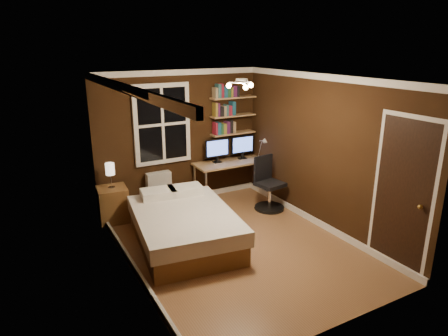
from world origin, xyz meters
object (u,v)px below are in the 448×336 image
monitor_left (217,151)px  monitor_right (242,147)px  bedside_lamp (111,176)px  desk (233,164)px  office_chair (268,189)px  nightstand (113,204)px  desk_lamp (263,147)px  radiator (159,190)px  bed (184,227)px

monitor_left → monitor_right: bearing=0.0°
bedside_lamp → desk: bearing=-0.2°
office_chair → bedside_lamp: bearing=152.9°
nightstand → desk_lamp: desk_lamp is taller
desk → office_chair: 0.92m
monitor_right → desk: bearing=-163.1°
bedside_lamp → office_chair: size_ratio=0.44×
radiator → desk: (1.48, -0.19, 0.34)m
bed → desk: size_ratio=1.37×
bed → nightstand: 1.55m
bed → desk_lamp: desk_lamp is taller
monitor_right → office_chair: (0.01, -0.91, -0.60)m
nightstand → monitor_right: bearing=6.8°
monitor_left → monitor_right: size_ratio=1.00×
radiator → monitor_left: size_ratio=1.37×
bed → monitor_left: size_ratio=4.26×
nightstand → desk: desk is taller
monitor_right → office_chair: bearing=-89.3°
bedside_lamp → monitor_right: (2.63, 0.07, 0.15)m
bedside_lamp → office_chair: bearing=-17.5°
radiator → desk_lamp: desk_lamp is taller
desk_lamp → nightstand: bearing=178.3°
desk → desk_lamp: bearing=-7.6°
bed → monitor_left: (1.33, 1.43, 0.69)m
nightstand → radiator: (0.90, 0.19, 0.04)m
bedside_lamp → desk_lamp: (3.01, -0.09, 0.14)m
desk_lamp → monitor_left: bearing=170.2°
radiator → desk: 1.53m
desk_lamp → monitor_right: bearing=156.6°
office_chair → bed: bearing=-174.1°
bed → monitor_right: bearing=45.0°
radiator → monitor_left: 1.33m
bed → bedside_lamp: bearing=126.2°
bedside_lamp → radiator: (0.90, 0.19, -0.48)m
desk → monitor_right: size_ratio=3.12×
bed → nightstand: bearing=126.2°
desk → monitor_left: bearing=165.9°
bed → desk_lamp: size_ratio=4.84×
bed → radiator: radiator is taller
desk_lamp → office_chair: desk_lamp is taller
bed → radiator: size_ratio=3.12×
bedside_lamp → monitor_left: (2.07, 0.07, 0.15)m
office_chair → desk_lamp: bearing=54.4°
radiator → nightstand: bearing=-168.4°
nightstand → office_chair: office_chair is taller
nightstand → monitor_left: bearing=7.2°
monitor_left → bedside_lamp: bearing=-178.0°
radiator → bed: bearing=-96.1°
bedside_lamp → radiator: bedside_lamp is taller
radiator → office_chair: (1.74, -1.02, 0.03)m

